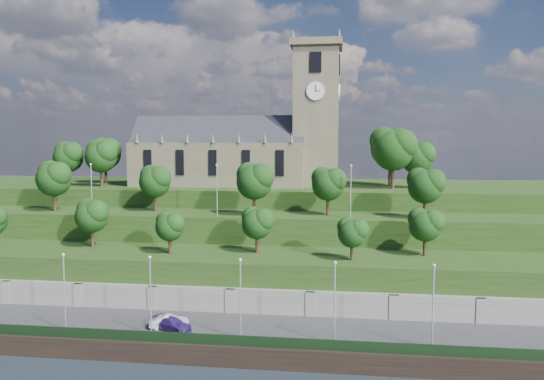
# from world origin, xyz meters

# --- Properties ---
(ground) EXTENTS (320.00, 320.00, 0.00)m
(ground) POSITION_xyz_m (0.00, 0.00, 0.00)
(ground) COLOR #1B232B
(ground) RESTS_ON ground
(promenade) EXTENTS (160.00, 12.00, 2.00)m
(promenade) POSITION_xyz_m (0.00, 6.00, 1.00)
(promenade) COLOR #2D2D30
(promenade) RESTS_ON ground
(quay_wall) EXTENTS (160.00, 0.50, 2.20)m
(quay_wall) POSITION_xyz_m (0.00, -0.05, 1.10)
(quay_wall) COLOR black
(quay_wall) RESTS_ON ground
(fence) EXTENTS (160.00, 0.10, 1.20)m
(fence) POSITION_xyz_m (0.00, 0.60, 2.60)
(fence) COLOR black
(fence) RESTS_ON promenade
(retaining_wall) EXTENTS (160.00, 2.10, 5.00)m
(retaining_wall) POSITION_xyz_m (0.00, 11.97, 2.50)
(retaining_wall) COLOR slate
(retaining_wall) RESTS_ON ground
(embankment_lower) EXTENTS (160.00, 12.00, 8.00)m
(embankment_lower) POSITION_xyz_m (0.00, 18.00, 4.00)
(embankment_lower) COLOR #1D3612
(embankment_lower) RESTS_ON ground
(embankment_upper) EXTENTS (160.00, 10.00, 12.00)m
(embankment_upper) POSITION_xyz_m (0.00, 29.00, 6.00)
(embankment_upper) COLOR #1D3612
(embankment_upper) RESTS_ON ground
(hilltop) EXTENTS (160.00, 32.00, 15.00)m
(hilltop) POSITION_xyz_m (0.00, 50.00, 7.50)
(hilltop) COLOR #1D3612
(hilltop) RESTS_ON ground
(church) EXTENTS (38.60, 12.35, 27.60)m
(church) POSITION_xyz_m (0.79, 45.98, 22.52)
(church) COLOR brown
(church) RESTS_ON hilltop
(trees_lower) EXTENTS (64.76, 8.60, 7.07)m
(trees_lower) POSITION_xyz_m (-1.68, 18.24, 12.36)
(trees_lower) COLOR black
(trees_lower) RESTS_ON embankment_lower
(trees_upper) EXTENTS (63.89, 8.23, 8.21)m
(trees_upper) POSITION_xyz_m (1.24, 28.12, 17.30)
(trees_upper) COLOR black
(trees_upper) RESTS_ON embankment_upper
(trees_hilltop) EXTENTS (70.27, 16.56, 10.98)m
(trees_hilltop) POSITION_xyz_m (6.54, 44.98, 21.59)
(trees_hilltop) COLOR black
(trees_hilltop) RESTS_ON hilltop
(lamp_posts_promenade) EXTENTS (60.36, 0.36, 8.93)m
(lamp_posts_promenade) POSITION_xyz_m (-2.00, 2.50, 7.09)
(lamp_posts_promenade) COLOR #B2B2B7
(lamp_posts_promenade) RESTS_ON promenade
(lamp_posts_upper) EXTENTS (40.36, 0.36, 7.90)m
(lamp_posts_upper) POSITION_xyz_m (0.00, 26.00, 16.56)
(lamp_posts_upper) COLOR #B2B2B7
(lamp_posts_upper) RESTS_ON embankment_upper
(car_middle) EXTENTS (4.67, 2.71, 1.46)m
(car_middle) POSITION_xyz_m (-0.83, 5.10, 2.73)
(car_middle) COLOR #AAACAF
(car_middle) RESTS_ON promenade
(car_right) EXTENTS (5.27, 3.83, 1.42)m
(car_right) POSITION_xyz_m (-0.23, 4.38, 2.71)
(car_right) COLOR #291959
(car_right) RESTS_ON promenade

